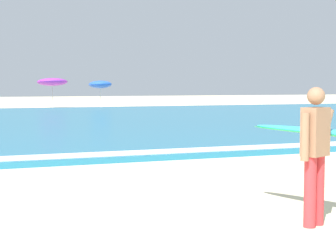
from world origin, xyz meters
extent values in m
cube|color=white|center=(0.00, 6.99, 0.15)|extent=(120.00, 0.84, 0.01)
cylinder|color=red|center=(2.58, 0.26, 0.44)|extent=(0.15, 0.15, 0.88)
cylinder|color=red|center=(2.75, 0.33, 0.44)|extent=(0.15, 0.15, 0.88)
cube|color=#9E7051|center=(2.67, 0.30, 1.18)|extent=(0.40, 0.34, 0.60)
sphere|color=#9E7051|center=(2.67, 0.30, 1.62)|extent=(0.22, 0.22, 0.22)
cylinder|color=#9E7051|center=(2.46, 0.21, 1.13)|extent=(0.10, 0.10, 0.58)
cylinder|color=#9E7051|center=(2.91, 0.42, 1.20)|extent=(0.32, 0.21, 0.51)
ellipsoid|color=#33BCD6|center=(3.13, 0.50, 1.13)|extent=(1.25, 2.44, 0.16)
ellipsoid|color=green|center=(3.13, 0.50, 1.11)|extent=(1.32, 2.54, 0.12)
cylinder|color=beige|center=(4.81, 36.11, 0.96)|extent=(0.05, 0.05, 1.92)
ellipsoid|color=purple|center=(4.81, 36.11, 2.01)|extent=(2.26, 2.30, 0.74)
cylinder|color=beige|center=(8.41, 35.67, 0.87)|extent=(0.05, 0.05, 1.73)
ellipsoid|color=blue|center=(8.41, 35.67, 1.82)|extent=(1.76, 1.80, 0.69)
camera|label=1|loc=(-1.35, -5.26, 1.75)|focal=57.71mm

